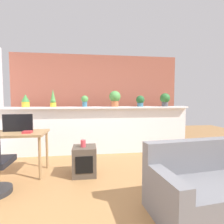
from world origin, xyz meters
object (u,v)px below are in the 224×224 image
object	(u,v)px
potted_plant_1	(53,99)
vase_on_shelf	(83,143)
desk	(13,137)
potted_plant_5	(165,99)
potted_plant_2	(85,100)
couch	(215,187)
book_on_desk	(27,132)
potted_plant_4	(140,101)
tv_monitor	(18,123)
potted_plant_0	(25,100)
side_cube_shelf	(85,161)
potted_plant_3	(115,98)

from	to	relation	value
potted_plant_1	vase_on_shelf	size ratio (longest dim) A/B	3.36
desk	potted_plant_5	bearing A→B (deg)	17.23
desk	potted_plant_1	bearing A→B (deg)	64.39
potted_plant_2	couch	size ratio (longest dim) A/B	0.16
couch	potted_plant_2	bearing A→B (deg)	122.84
potted_plant_2	book_on_desk	bearing A→B (deg)	-129.28
potted_plant_2	potted_plant_4	bearing A→B (deg)	-2.36
potted_plant_5	desk	distance (m)	3.39
desk	tv_monitor	bearing A→B (deg)	53.31
potted_plant_0	potted_plant_5	size ratio (longest dim) A/B	0.88
potted_plant_1	couch	distance (m)	3.45
potted_plant_0	tv_monitor	xyz separation A→B (m)	(0.17, -0.94, -0.39)
desk	vase_on_shelf	bearing A→B (deg)	-8.12
potted_plant_2	desk	world-z (taller)	potted_plant_2
side_cube_shelf	tv_monitor	bearing A→B (deg)	168.22
potted_plant_3	couch	xyz separation A→B (m)	(0.84, -2.35, -1.07)
potted_plant_0	potted_plant_1	world-z (taller)	potted_plant_1
tv_monitor	side_cube_shelf	distance (m)	1.35
potted_plant_4	potted_plant_1	bearing A→B (deg)	178.96
potted_plant_1	vase_on_shelf	bearing A→B (deg)	-59.12
vase_on_shelf	desk	bearing A→B (deg)	171.88
side_cube_shelf	book_on_desk	size ratio (longest dim) A/B	3.51
potted_plant_0	potted_plant_5	distance (m)	3.30
potted_plant_3	side_cube_shelf	xyz separation A→B (m)	(-0.70, -1.14, -1.10)
potted_plant_4	couch	distance (m)	2.56
potted_plant_0	potted_plant_4	xyz separation A→B (m)	(2.66, -0.04, -0.01)
potted_plant_1	vase_on_shelf	distance (m)	1.58
potted_plant_0	vase_on_shelf	distance (m)	1.92
potted_plant_5	tv_monitor	world-z (taller)	potted_plant_5
potted_plant_0	potted_plant_1	xyz separation A→B (m)	(0.60, -0.00, 0.02)
potted_plant_4	desk	bearing A→B (deg)	-158.96
potted_plant_5	book_on_desk	bearing A→B (deg)	-159.38
tv_monitor	desk	bearing A→B (deg)	-126.69
potted_plant_5	tv_monitor	xyz separation A→B (m)	(-3.12, -0.91, -0.42)
potted_plant_0	side_cube_shelf	bearing A→B (deg)	-41.58
potted_plant_3	desk	bearing A→B (deg)	-153.03
desk	vase_on_shelf	size ratio (longest dim) A/B	9.12
potted_plant_2	desk	size ratio (longest dim) A/B	0.24
potted_plant_1	potted_plant_3	world-z (taller)	potted_plant_1
potted_plant_1	potted_plant_4	distance (m)	2.06
potted_plant_2	side_cube_shelf	world-z (taller)	potted_plant_2
potted_plant_2	desk	bearing A→B (deg)	-139.41
side_cube_shelf	potted_plant_1	bearing A→B (deg)	121.78
potted_plant_2	side_cube_shelf	size ratio (longest dim) A/B	0.53
potted_plant_0	side_cube_shelf	world-z (taller)	potted_plant_0
vase_on_shelf	side_cube_shelf	bearing A→B (deg)	26.06
potted_plant_4	desk	distance (m)	2.80
potted_plant_1	desk	size ratio (longest dim) A/B	0.37
potted_plant_0	potted_plant_2	size ratio (longest dim) A/B	1.09
potted_plant_3	potted_plant_4	distance (m)	0.63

